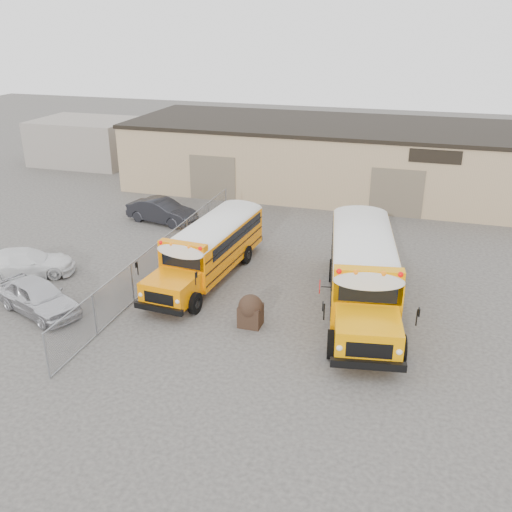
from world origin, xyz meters
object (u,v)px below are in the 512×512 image
(car_white, at_px, (26,263))
(school_bus_right, at_px, (358,217))
(car_dark, at_px, (162,211))
(car_silver, at_px, (38,296))
(school_bus_left, at_px, (253,211))
(tarp_bundle, at_px, (251,310))

(car_white, bearing_deg, school_bus_right, -87.41)
(car_white, relative_size, car_dark, 1.03)
(car_silver, bearing_deg, school_bus_left, -6.34)
(school_bus_right, bearing_deg, car_silver, -137.12)
(car_white, height_order, car_dark, car_dark)
(tarp_bundle, height_order, car_silver, car_silver)
(tarp_bundle, relative_size, car_white, 0.30)
(school_bus_left, distance_m, tarp_bundle, 10.04)
(tarp_bundle, xyz_separation_m, car_dark, (-8.80, 10.35, 0.03))
(school_bus_right, xyz_separation_m, tarp_bundle, (-2.95, -9.41, -1.10))
(school_bus_right, relative_size, car_silver, 2.53)
(car_silver, bearing_deg, tarp_bundle, -58.46)
(tarp_bundle, bearing_deg, school_bus_right, 72.59)
(school_bus_left, distance_m, car_dark, 6.07)
(school_bus_right, distance_m, car_silver, 16.05)
(school_bus_left, relative_size, car_white, 2.05)
(tarp_bundle, bearing_deg, car_white, 172.69)
(car_white, xyz_separation_m, car_dark, (2.89, 8.85, 0.06))
(school_bus_right, height_order, car_white, school_bus_right)
(school_bus_left, xyz_separation_m, school_bus_right, (5.78, -0.19, 0.25))
(tarp_bundle, bearing_deg, school_bus_left, 106.46)
(school_bus_left, relative_size, tarp_bundle, 6.88)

